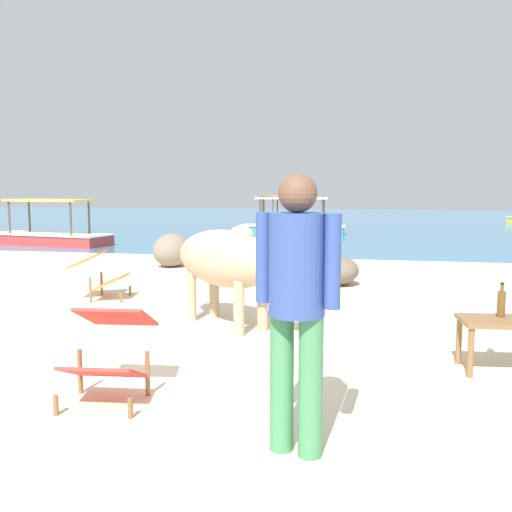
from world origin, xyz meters
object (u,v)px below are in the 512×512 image
(bottle, at_px, (501,303))
(boat_red, at_px, (50,235))
(boat_teal, at_px, (292,226))
(cow, at_px, (229,260))
(boat_green, at_px, (275,217))
(deck_chair_near, at_px, (110,346))
(deck_chair_far, at_px, (99,272))
(low_bench_table, at_px, (507,328))
(person_standing, at_px, (297,293))

(bottle, relative_size, boat_red, 0.08)
(bottle, xyz_separation_m, boat_teal, (-3.79, 14.33, -0.32))
(cow, height_order, boat_red, boat_red)
(boat_green, bearing_deg, boat_teal, -9.63)
(bottle, distance_m, deck_chair_near, 3.24)
(boat_red, bearing_deg, bottle, -32.95)
(boat_green, bearing_deg, deck_chair_far, -21.93)
(boat_green, bearing_deg, cow, -15.94)
(boat_red, bearing_deg, deck_chair_far, -44.05)
(deck_chair_near, bearing_deg, boat_red, -152.45)
(bottle, height_order, deck_chair_near, bottle)
(deck_chair_far, bearing_deg, boat_green, 81.58)
(low_bench_table, distance_m, deck_chair_far, 5.34)
(bottle, height_order, boat_red, boat_red)
(boat_teal, bearing_deg, boat_red, 37.96)
(bottle, distance_m, deck_chair_far, 5.27)
(boat_green, bearing_deg, deck_chair_near, -17.55)
(deck_chair_near, distance_m, boat_red, 12.72)
(deck_chair_near, height_order, person_standing, person_standing)
(cow, bearing_deg, person_standing, -30.68)
(deck_chair_near, bearing_deg, boat_green, -179.75)
(cow, xyz_separation_m, low_bench_table, (2.68, -1.04, -0.38))
(deck_chair_near, relative_size, person_standing, 0.51)
(boat_green, height_order, boat_teal, same)
(low_bench_table, relative_size, boat_teal, 0.22)
(low_bench_table, xyz_separation_m, boat_green, (-5.59, 21.23, -0.12))
(person_standing, distance_m, boat_green, 23.39)
(low_bench_table, bearing_deg, cow, 152.60)
(deck_chair_far, distance_m, boat_green, 19.03)
(person_standing, bearing_deg, bottle, -23.35)
(person_standing, xyz_separation_m, boat_teal, (-2.28, 16.22, -0.70))
(person_standing, bearing_deg, deck_chair_near, 83.12)
(bottle, xyz_separation_m, boat_red, (-10.05, 9.26, -0.32))
(bottle, bearing_deg, cow, 160.23)
(deck_chair_near, xyz_separation_m, person_standing, (1.45, -0.59, 0.56))
(cow, relative_size, person_standing, 1.15)
(bottle, distance_m, boat_red, 13.67)
(deck_chair_near, distance_m, person_standing, 1.67)
(low_bench_table, xyz_separation_m, deck_chair_far, (-4.85, 2.21, 0.01))
(low_bench_table, height_order, person_standing, person_standing)
(cow, xyz_separation_m, person_standing, (1.13, -2.84, 0.19))
(deck_chair_near, xyz_separation_m, boat_red, (-7.09, 10.56, -0.13))
(boat_teal, bearing_deg, deck_chair_far, 84.15)
(deck_chair_near, height_order, deck_chair_far, same)
(cow, relative_size, boat_green, 0.49)
(bottle, bearing_deg, deck_chair_near, -156.38)
(deck_chair_near, bearing_deg, deck_chair_far, -157.81)
(deck_chair_near, distance_m, boat_teal, 15.65)
(deck_chair_far, height_order, person_standing, person_standing)
(cow, distance_m, bottle, 2.81)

